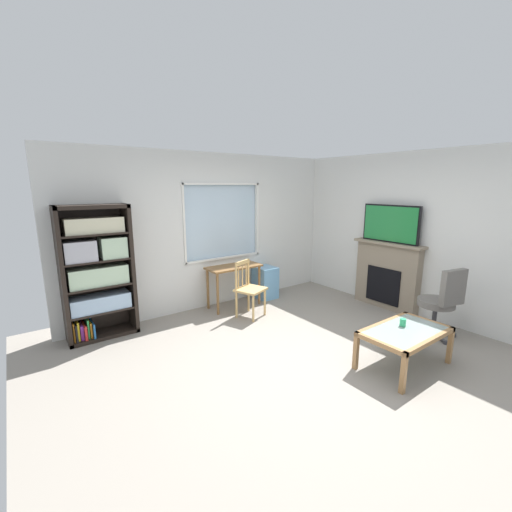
# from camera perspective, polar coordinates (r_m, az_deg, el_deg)

# --- Properties ---
(ground) EXTENTS (5.90, 5.76, 0.02)m
(ground) POSITION_cam_1_polar(r_m,az_deg,el_deg) (4.32, 8.38, -16.96)
(ground) COLOR gray
(wall_back_with_window) EXTENTS (4.90, 0.15, 2.60)m
(wall_back_with_window) POSITION_cam_1_polar(r_m,az_deg,el_deg) (5.75, -8.35, 3.95)
(wall_back_with_window) COLOR silver
(wall_back_with_window) RESTS_ON ground
(wall_right) EXTENTS (0.12, 4.96, 2.60)m
(wall_right) POSITION_cam_1_polar(r_m,az_deg,el_deg) (5.89, 26.51, 3.22)
(wall_right) COLOR silver
(wall_right) RESTS_ON ground
(bookshelf) EXTENTS (0.90, 0.38, 1.82)m
(bookshelf) POSITION_cam_1_polar(r_m,az_deg,el_deg) (4.99, -25.57, -2.19)
(bookshelf) COLOR black
(bookshelf) RESTS_ON ground
(desk_under_window) EXTENTS (0.94, 0.43, 0.72)m
(desk_under_window) POSITION_cam_1_polar(r_m,az_deg,el_deg) (5.74, -3.81, -2.92)
(desk_under_window) COLOR brown
(desk_under_window) RESTS_ON ground
(wooden_chair) EXTENTS (0.53, 0.52, 0.90)m
(wooden_chair) POSITION_cam_1_polar(r_m,az_deg,el_deg) (5.33, -1.23, -5.54)
(wooden_chair) COLOR tan
(wooden_chair) RESTS_ON ground
(plastic_drawer_unit) EXTENTS (0.35, 0.40, 0.59)m
(plastic_drawer_unit) POSITION_cam_1_polar(r_m,az_deg,el_deg) (6.26, 1.58, -4.51)
(plastic_drawer_unit) COLOR #72ADDB
(plastic_drawer_unit) RESTS_ON ground
(fireplace) EXTENTS (0.26, 1.21, 1.14)m
(fireplace) POSITION_cam_1_polar(r_m,az_deg,el_deg) (6.12, 21.43, -3.03)
(fireplace) COLOR gray
(fireplace) RESTS_ON ground
(tv) EXTENTS (0.06, 0.99, 0.62)m
(tv) POSITION_cam_1_polar(r_m,az_deg,el_deg) (5.95, 21.98, 5.14)
(tv) COLOR black
(tv) RESTS_ON fireplace
(office_chair) EXTENTS (0.58, 0.60, 1.00)m
(office_chair) POSITION_cam_1_polar(r_m,az_deg,el_deg) (5.21, 29.21, -6.50)
(office_chair) COLOR slate
(office_chair) RESTS_ON ground
(coffee_table) EXTENTS (1.05, 0.63, 0.45)m
(coffee_table) POSITION_cam_1_polar(r_m,az_deg,el_deg) (4.29, 24.12, -12.19)
(coffee_table) COLOR #8C9E99
(coffee_table) RESTS_ON ground
(sippy_cup) EXTENTS (0.07, 0.07, 0.09)m
(sippy_cup) POSITION_cam_1_polar(r_m,az_deg,el_deg) (4.34, 23.79, -10.33)
(sippy_cup) COLOR #33B770
(sippy_cup) RESTS_ON coffee_table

